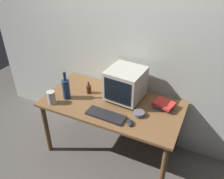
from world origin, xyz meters
name	(u,v)px	position (x,y,z in m)	size (l,w,h in m)	color
ground_plane	(112,150)	(0.00, 0.00, 0.00)	(6.00, 6.00, 0.00)	#56514C
back_wall	(129,47)	(0.00, 0.45, 1.25)	(4.00, 0.08, 2.50)	beige
desk	(112,109)	(0.00, 0.00, 0.66)	(1.56, 0.79, 0.75)	brown
crt_monitor	(125,84)	(0.10, 0.15, 0.94)	(0.41, 0.41, 0.37)	#B2AD9E
keyboard	(106,115)	(0.04, -0.24, 0.76)	(0.42, 0.15, 0.02)	black
computer_mouse	(130,123)	(0.32, -0.24, 0.77)	(0.06, 0.10, 0.04)	black
bottle_tall	(66,88)	(-0.51, -0.13, 0.88)	(0.09, 0.09, 0.34)	navy
bottle_short	(89,89)	(-0.33, 0.07, 0.80)	(0.06, 0.06, 0.16)	#472314
book_stack	(164,105)	(0.54, 0.16, 0.79)	(0.24, 0.21, 0.07)	#28569E
cd_spindle	(139,114)	(0.35, -0.08, 0.77)	(0.12, 0.12, 0.04)	#595B66
metal_canister	(51,97)	(-0.61, -0.29, 0.82)	(0.09, 0.09, 0.15)	#B7B2A8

